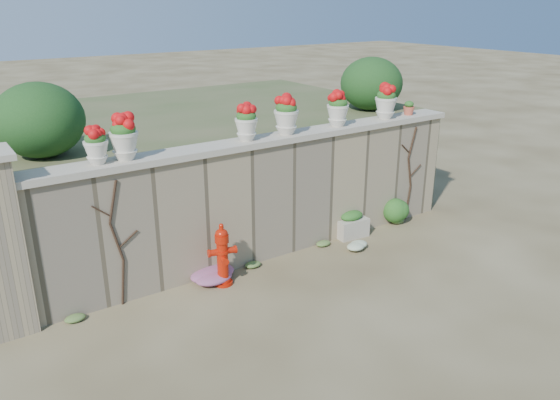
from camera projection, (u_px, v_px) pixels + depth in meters
ground at (333, 296)px, 8.22m from camera, size 80.00×80.00×0.00m
stone_wall at (268, 200)px, 9.27m from camera, size 8.00×0.40×2.00m
wall_cap at (267, 140)px, 8.91m from camera, size 8.10×0.52×0.10m
raised_fill at (187, 158)px, 11.75m from camera, size 9.00×6.00×2.00m
back_shrub_left at (39, 120)px, 7.98m from camera, size 1.30×1.30×1.10m
back_shrub_right at (371, 84)px, 11.47m from camera, size 1.30×1.30×1.10m
vine_left at (118, 242)px, 7.69m from camera, size 0.60×0.04×1.91m
vine_right at (410, 172)px, 10.81m from camera, size 0.60×0.04×1.91m
fire_hydrant at (222, 255)px, 8.40m from camera, size 0.44×0.32×1.02m
planter_box at (351, 225)px, 10.24m from camera, size 0.63×0.40×0.51m
green_shrub at (401, 208)px, 10.82m from camera, size 0.67×0.61×0.64m
magenta_clump at (216, 274)px, 8.65m from camera, size 0.90×0.60×0.24m
white_flowers at (358, 245)px, 9.71m from camera, size 0.55×0.44×0.20m
urn_pot_0 at (96, 146)px, 7.35m from camera, size 0.33×0.33×0.52m
urn_pot_1 at (124, 138)px, 7.53m from camera, size 0.40×0.40×0.63m
urn_pot_2 at (246, 123)px, 8.59m from camera, size 0.36×0.36×0.57m
urn_pot_3 at (286, 115)px, 8.98m from camera, size 0.41×0.41×0.64m
urn_pot_4 at (338, 109)px, 9.57m from camera, size 0.39×0.39×0.60m
urn_pot_5 at (386, 102)px, 10.19m from camera, size 0.41×0.41×0.64m
terracotta_pot at (409, 109)px, 10.59m from camera, size 0.22×0.22×0.26m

